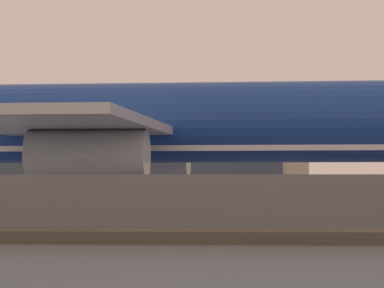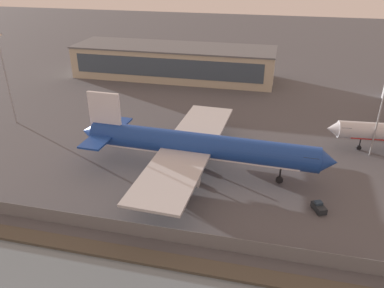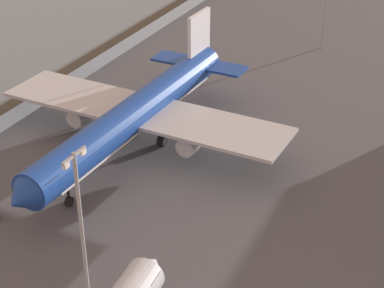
% 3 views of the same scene
% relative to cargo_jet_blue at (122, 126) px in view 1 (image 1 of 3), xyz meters
% --- Properties ---
extents(ground_plane, '(500.00, 500.00, 0.00)m').
position_rel_cargo_jet_blue_xyz_m(ground_plane, '(-5.53, -6.77, -6.11)').
color(ground_plane, '#4C4C51').
extents(cargo_jet_blue, '(54.56, 46.67, 16.01)m').
position_rel_cargo_jet_blue_xyz_m(cargo_jet_blue, '(0.00, 0.00, 0.00)').
color(cargo_jet_blue, '#193D93').
rests_on(cargo_jet_blue, ground).
extents(terminal_building, '(74.96, 20.73, 11.68)m').
position_rel_cargo_jet_blue_xyz_m(terminal_building, '(-23.59, 66.44, -0.26)').
color(terminal_building, '#BCB299').
rests_on(terminal_building, ground).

